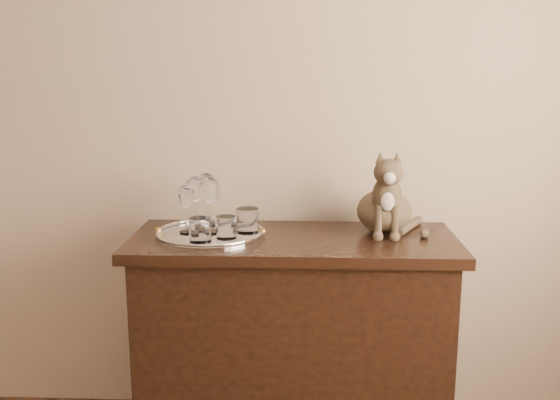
% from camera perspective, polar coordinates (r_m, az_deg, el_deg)
% --- Properties ---
extents(wall_back, '(4.00, 0.10, 2.70)m').
position_cam_1_polar(wall_back, '(2.61, -12.04, 9.31)').
color(wall_back, '#C6AD94').
rests_on(wall_back, ground).
extents(sideboard, '(1.20, 0.50, 0.85)m').
position_cam_1_polar(sideboard, '(2.44, 1.19, -13.07)').
color(sideboard, black).
rests_on(sideboard, ground).
extents(tray, '(0.40, 0.40, 0.01)m').
position_cam_1_polar(tray, '(2.33, -6.38, -3.13)').
color(tray, silver).
rests_on(tray, sideboard).
extents(wine_glass_a, '(0.08, 0.08, 0.20)m').
position_cam_1_polar(wine_glass_a, '(2.38, -7.69, -0.22)').
color(wine_glass_a, white).
rests_on(wine_glass_a, tray).
extents(wine_glass_b, '(0.08, 0.08, 0.21)m').
position_cam_1_polar(wine_glass_b, '(2.43, -6.74, 0.06)').
color(wine_glass_b, silver).
rests_on(wine_glass_b, tray).
extents(wine_glass_c, '(0.07, 0.07, 0.18)m').
position_cam_1_polar(wine_glass_c, '(2.33, -8.54, -0.81)').
color(wine_glass_c, white).
rests_on(wine_glass_c, tray).
extents(wine_glass_d, '(0.08, 0.08, 0.21)m').
position_cam_1_polar(wine_glass_d, '(2.32, -6.48, -0.45)').
color(wine_glass_d, white).
rests_on(wine_glass_d, tray).
extents(tumbler_a, '(0.07, 0.07, 0.08)m').
position_cam_1_polar(tumbler_a, '(2.25, -4.93, -2.52)').
color(tumbler_a, white).
rests_on(tumbler_a, tray).
extents(tumbler_b, '(0.08, 0.08, 0.09)m').
position_cam_1_polar(tumbler_b, '(2.21, -7.30, -2.74)').
color(tumbler_b, white).
rests_on(tumbler_b, tray).
extents(tumbler_c, '(0.08, 0.08, 0.09)m').
position_cam_1_polar(tumbler_c, '(2.32, -2.99, -1.89)').
color(tumbler_c, silver).
rests_on(tumbler_c, tray).
extents(cat, '(0.33, 0.31, 0.32)m').
position_cam_1_polar(cat, '(2.37, 9.57, 0.88)').
color(cat, '#49392B').
rests_on(cat, sideboard).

